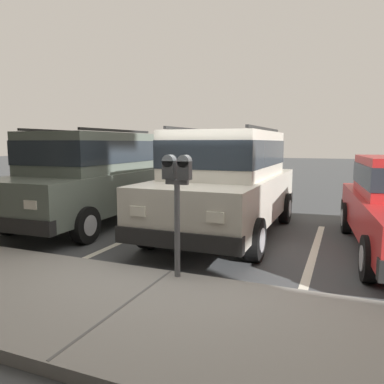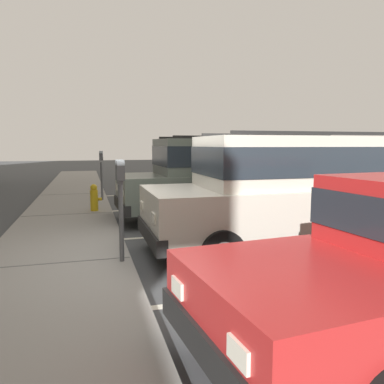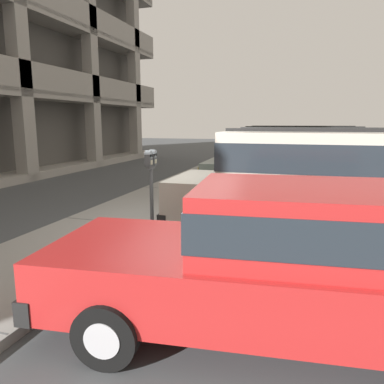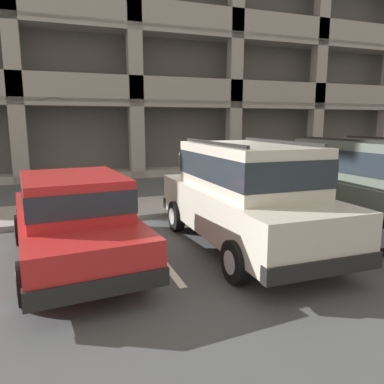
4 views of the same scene
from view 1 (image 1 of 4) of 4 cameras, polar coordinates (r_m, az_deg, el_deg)
name	(u,v)px [view 1 (image 1 of 4)]	position (r m, az deg, el deg)	size (l,w,h in m)	color
ground_plane	(178,278)	(5.17, -2.18, -13.00)	(80.00, 80.00, 0.10)	#444749
sidewalk	(125,310)	(4.07, -10.16, -17.31)	(40.00, 2.20, 0.12)	gray
parking_stall_lines	(130,238)	(7.07, -9.47, -6.99)	(13.05, 4.80, 0.01)	silver
silver_suv	(227,178)	(7.20, 5.39, 2.12)	(2.02, 4.78, 2.03)	beige
dark_hatchback	(92,174)	(8.43, -15.07, 2.69)	(2.12, 4.83, 2.03)	#5B665B
parking_meter_near	(177,187)	(4.49, -2.30, 0.79)	(0.35, 0.12, 1.50)	#595B60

